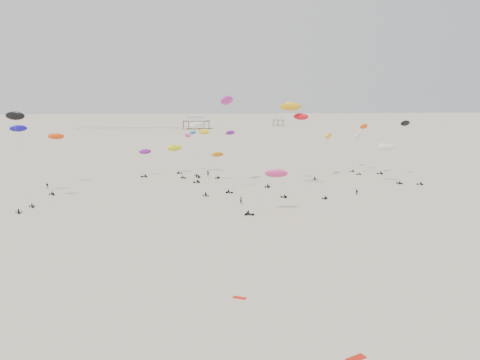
{
  "coord_description": "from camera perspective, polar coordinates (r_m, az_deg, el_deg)",
  "views": [
    {
      "loc": [
        -9.8,
        -17.54,
        26.37
      ],
      "look_at": [
        0.0,
        88.0,
        7.0
      ],
      "focal_mm": 35.0,
      "sensor_mm": 36.0,
      "label": 1
    }
  ],
  "objects": [
    {
      "name": "rig_19",
      "position": [
        164.92,
        14.76,
        5.49
      ],
      "size": [
        6.15,
        8.18,
        16.87
      ],
      "rotation": [
        0.0,
        0.0,
        1.75
      ],
      "color": "black",
      "rests_on": "ground"
    },
    {
      "name": "rig_12",
      "position": [
        156.36,
        19.83,
        5.11
      ],
      "size": [
        4.54,
        15.79,
        20.83
      ],
      "rotation": [
        0.0,
        0.0,
        1.38
      ],
      "color": "black",
      "rests_on": "ground"
    },
    {
      "name": "spectator_3",
      "position": [
        154.24,
        -3.92,
        0.49
      ],
      "size": [
        0.99,
        0.88,
        2.27
      ],
      "primitive_type": "imported",
      "rotation": [
        0.0,
        0.0,
        2.67
      ],
      "color": "black",
      "rests_on": "ground"
    },
    {
      "name": "grounded_kite_b",
      "position": [
        63.48,
        -0.06,
        -14.19
      ],
      "size": [
        1.93,
        1.38,
        0.07
      ],
      "primitive_type": "cube",
      "rotation": [
        0.0,
        0.0,
        -0.43
      ],
      "color": "red",
      "rests_on": "ground"
    },
    {
      "name": "rig_8",
      "position": [
        147.23,
        17.66,
        3.14
      ],
      "size": [
        7.16,
        4.63,
        12.1
      ],
      "rotation": [
        0.0,
        0.0,
        0.41
      ],
      "color": "black",
      "rests_on": "ground"
    },
    {
      "name": "ground_plane",
      "position": [
        219.35,
        -2.71,
        3.44
      ],
      "size": [
        900.0,
        900.0,
        0.0
      ],
      "primitive_type": "plane",
      "color": "beige"
    },
    {
      "name": "rig_7",
      "position": [
        161.38,
        -6.74,
        3.89
      ],
      "size": [
        5.54,
        7.15,
        13.41
      ],
      "rotation": [
        0.0,
        0.0,
        4.59
      ],
      "color": "black",
      "rests_on": "ground"
    },
    {
      "name": "rig_1",
      "position": [
        137.64,
        5.11,
        6.12
      ],
      "size": [
        9.94,
        9.17,
        24.58
      ],
      "rotation": [
        0.0,
        0.0,
        5.74
      ],
      "color": "black",
      "rests_on": "ground"
    },
    {
      "name": "spectator_1",
      "position": [
        128.53,
        14.04,
        -1.8
      ],
      "size": [
        1.08,
        0.95,
        1.9
      ],
      "primitive_type": "imported",
      "rotation": [
        0.0,
        0.0,
        5.72
      ],
      "color": "black",
      "rests_on": "ground"
    },
    {
      "name": "rig_0",
      "position": [
        131.41,
        -25.14,
        4.04
      ],
      "size": [
        9.93,
        16.3,
        22.36
      ],
      "rotation": [
        0.0,
        0.0,
        3.64
      ],
      "color": "black",
      "rests_on": "ground"
    },
    {
      "name": "rig_3",
      "position": [
        156.28,
        -5.6,
        3.72
      ],
      "size": [
        3.05,
        7.39,
        14.58
      ],
      "rotation": [
        0.0,
        0.0,
        3.26
      ],
      "color": "black",
      "rests_on": "ground"
    },
    {
      "name": "rig_17",
      "position": [
        164.86,
        16.95,
        3.48
      ],
      "size": [
        4.82,
        4.81,
        10.84
      ],
      "rotation": [
        0.0,
        0.0,
        1.39
      ],
      "color": "black",
      "rests_on": "ground"
    },
    {
      "name": "rig_14",
      "position": [
        157.39,
        -7.86,
        3.39
      ],
      "size": [
        6.88,
        11.89,
        12.28
      ],
      "rotation": [
        0.0,
        0.0,
        4.09
      ],
      "color": "black",
      "rests_on": "ground"
    },
    {
      "name": "rig_2",
      "position": [
        143.18,
        -3.64,
        1.99
      ],
      "size": [
        9.55,
        4.47,
        9.97
      ],
      "rotation": [
        0.0,
        0.0,
        1.64
      ],
      "color": "black",
      "rests_on": "ground"
    },
    {
      "name": "rig_11",
      "position": [
        127.66,
        -1.26,
        2.4
      ],
      "size": [
        3.44,
        6.17,
        16.9
      ],
      "rotation": [
        0.0,
        0.0,
        4.24
      ],
      "color": "black",
      "rests_on": "ground"
    },
    {
      "name": "pier_fence",
      "position": [
        372.11,
        -13.43,
        6.13
      ],
      "size": [
        80.2,
        0.2,
        1.5
      ],
      "color": "black",
      "rests_on": "ground"
    },
    {
      "name": "rig_6",
      "position": [
        144.23,
        -21.59,
        3.84
      ],
      "size": [
        5.72,
        16.66,
        19.49
      ],
      "rotation": [
        0.0,
        0.0,
        3.79
      ],
      "color": "black",
      "rests_on": "ground"
    },
    {
      "name": "rig_20",
      "position": [
        105.01,
        3.85,
        -0.03
      ],
      "size": [
        10.33,
        4.92,
        10.84
      ],
      "rotation": [
        0.0,
        0.0,
        4.22
      ],
      "color": "black",
      "rests_on": "ground"
    },
    {
      "name": "pavilion_main",
      "position": [
        368.2,
        -5.37,
        6.86
      ],
      "size": [
        21.0,
        13.0,
        9.8
      ],
      "color": "brown",
      "rests_on": "ground"
    },
    {
      "name": "rig_4",
      "position": [
        155.65,
        -5.26,
        5.63
      ],
      "size": [
        5.27,
        11.25,
        17.9
      ],
      "rotation": [
        0.0,
        0.0,
        3.56
      ],
      "color": "black",
      "rests_on": "ground"
    },
    {
      "name": "rig_15",
      "position": [
        133.46,
        -1.91,
        8.45
      ],
      "size": [
        10.13,
        18.1,
        27.9
      ],
      "rotation": [
        0.0,
        0.0,
        0.01
      ],
      "color": "black",
      "rests_on": "ground"
    },
    {
      "name": "rig_9",
      "position": [
        174.81,
        13.96,
        4.74
      ],
      "size": [
        7.45,
        12.92,
        14.5
      ],
      "rotation": [
        0.0,
        0.0,
        1.45
      ],
      "color": "black",
      "rests_on": "ground"
    },
    {
      "name": "rig_5",
      "position": [
        129.48,
        7.94,
        5.99
      ],
      "size": [
        7.06,
        16.51,
        23.76
      ],
      "rotation": [
        0.0,
        0.0,
        5.52
      ],
      "color": "black",
      "rests_on": "ground"
    },
    {
      "name": "rig_18",
      "position": [
        153.89,
        -4.02,
        4.58
      ],
      "size": [
        7.41,
        10.84,
        16.13
      ],
      "rotation": [
        0.0,
        0.0,
        5.63
      ],
      "color": "black",
      "rests_on": "ground"
    },
    {
      "name": "grounded_kite_a",
      "position": [
        52.08,
        13.94,
        -20.4
      ],
      "size": [
        2.37,
        1.76,
        0.08
      ],
      "primitive_type": "cube",
      "rotation": [
        0.0,
        0.0,
        0.45
      ],
      "color": "red",
      "rests_on": "ground"
    },
    {
      "name": "rig_13",
      "position": [
        129.28,
        6.09,
        8.03
      ],
      "size": [
        7.52,
        13.47,
        25.4
      ],
      "rotation": [
        0.0,
        0.0,
        1.22
      ],
      "color": "black",
      "rests_on": "ground"
    },
    {
      "name": "pavilion_small",
      "position": [
        404.27,
        4.68,
        7.08
      ],
      "size": [
        9.0,
        7.0,
        8.0
      ],
      "color": "brown",
      "rests_on": "ground"
    },
    {
      "name": "rig_16",
      "position": [
        153.11,
        10.42,
        4.4
      ],
      "size": [
        8.86,
        9.91,
        15.0
      ],
      "rotation": [
        0.0,
        0.0,
        6.06
      ],
      "color": "black",
      "rests_on": "ground"
    },
    {
      "name": "spectator_2",
      "position": [
        144.49,
        -22.43,
        -0.95
      ],
      "size": [
        1.28,
        0.92,
        1.95
      ],
      "primitive_type": "imported",
      "rotation": [
        0.0,
        0.0,
        6.0
      ],
      "color": "black",
      "rests_on": "ground"
    },
    {
      "name": "spectator_0",
      "position": [
        114.89,
        0.11,
        -2.91
      ],
      "size": [
        0.86,
        0.93,
        2.12
      ],
      "primitive_type": "imported",
      "rotation": [
        0.0,
        0.0,
        2.14
      ],
      "color": "black",
      "rests_on": "ground"
    },
    {
      "name": "rig_10",
      "position": [
        155.51,
        -11.52,
        2.45
      ],
      "size": [
        4.26,
        4.82,
        9.06
      ],
      "rotation": [
        0.0,
        0.0,
        1.76
      ],
      "color": "black",
      "rests_on": "ground"
    },
    {
      "name": "rig_21",
      "position": [
        122.55,
        -25.68,
        5.26
      ],
      "size": [
        6.05,
        12.15,
        23.14
      ],
      "rotation": [
        0.0,
        0.0,
        3.49
      ],
      "color": "black",
      "rests_on": "ground"
    }
  ]
}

